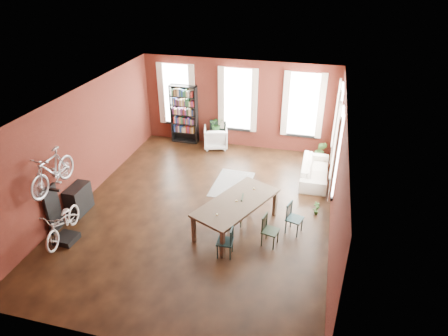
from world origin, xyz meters
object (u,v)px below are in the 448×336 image
(dining_table, at_px, (236,215))
(console_table, at_px, (79,199))
(dining_chair_a, at_px, (225,242))
(dining_chair_b, at_px, (236,210))
(dining_chair_c, at_px, (270,231))
(white_armchair, at_px, (216,136))
(bike_trainer, at_px, (66,238))
(bicycle_floor, at_px, (60,210))
(cream_sofa, at_px, (315,168))
(bookshelf, at_px, (184,114))
(plant_stand, at_px, (216,138))
(dining_chair_d, at_px, (295,219))

(dining_table, relative_size, console_table, 3.02)
(dining_chair_a, bearing_deg, dining_chair_b, 178.58)
(dining_chair_c, distance_m, white_armchair, 5.81)
(bike_trainer, bearing_deg, dining_table, 21.77)
(dining_table, bearing_deg, dining_chair_c, -0.19)
(dining_chair_b, bearing_deg, bike_trainer, -70.93)
(bicycle_floor, bearing_deg, console_table, 100.16)
(white_armchair, distance_m, bicycle_floor, 6.63)
(cream_sofa, distance_m, bicycle_floor, 7.55)
(dining_table, distance_m, dining_chair_b, 0.20)
(bookshelf, height_order, cream_sofa, bookshelf)
(bicycle_floor, bearing_deg, white_armchair, 63.70)
(console_table, bearing_deg, cream_sofa, 29.33)
(bookshelf, relative_size, cream_sofa, 1.06)
(bike_trainer, height_order, plant_stand, plant_stand)
(cream_sofa, distance_m, console_table, 7.15)
(dining_chair_b, bearing_deg, dining_chair_c, 52.56)
(console_table, distance_m, plant_stand, 5.77)
(dining_chair_c, xyz_separation_m, white_armchair, (-2.80, 5.09, 0.02))
(bike_trainer, bearing_deg, bicycle_floor, -25.44)
(dining_chair_b, height_order, console_table, dining_chair_b)
(dining_chair_d, bearing_deg, bicycle_floor, 125.38)
(dining_table, bearing_deg, console_table, -150.67)
(bicycle_floor, bearing_deg, cream_sofa, 31.87)
(console_table, bearing_deg, white_armchair, 62.99)
(dining_chair_d, xyz_separation_m, cream_sofa, (0.35, 2.95, -0.01))
(cream_sofa, height_order, console_table, cream_sofa)
(dining_chair_c, distance_m, plant_stand, 6.01)
(dining_chair_b, height_order, white_armchair, white_armchair)
(plant_stand, bearing_deg, bookshelf, 180.00)
(dining_chair_a, xyz_separation_m, console_table, (-4.38, 0.77, -0.01))
(cream_sofa, xyz_separation_m, bike_trainer, (-5.85, -4.75, -0.33))
(cream_sofa, xyz_separation_m, plant_stand, (-3.72, 1.70, -0.12))
(dining_chair_a, xyz_separation_m, bicycle_floor, (-3.98, -0.49, 0.55))
(dining_chair_c, height_order, bike_trainer, dining_chair_c)
(dining_chair_b, xyz_separation_m, white_armchair, (-1.78, 4.45, 0.01))
(dining_chair_a, height_order, dining_chair_b, dining_chair_b)
(dining_chair_c, distance_m, bookshelf, 6.71)
(dining_chair_b, relative_size, bike_trainer, 1.69)
(console_table, bearing_deg, dining_chair_d, 5.32)
(plant_stand, bearing_deg, dining_chair_c, -61.77)
(plant_stand, distance_m, bicycle_floor, 6.83)
(dining_table, bearing_deg, dining_chair_a, -66.03)
(bookshelf, xyz_separation_m, console_table, (-1.28, -5.20, -0.70))
(dining_table, height_order, cream_sofa, dining_table)
(white_armchair, height_order, console_table, white_armchair)
(dining_table, bearing_deg, white_armchair, 136.42)
(dining_chair_a, height_order, bookshelf, bookshelf)
(bike_trainer, bearing_deg, dining_chair_b, 24.42)
(dining_chair_d, bearing_deg, dining_chair_b, 107.29)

